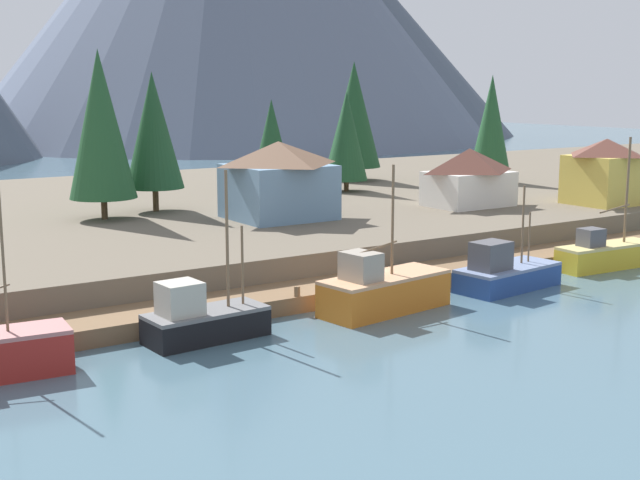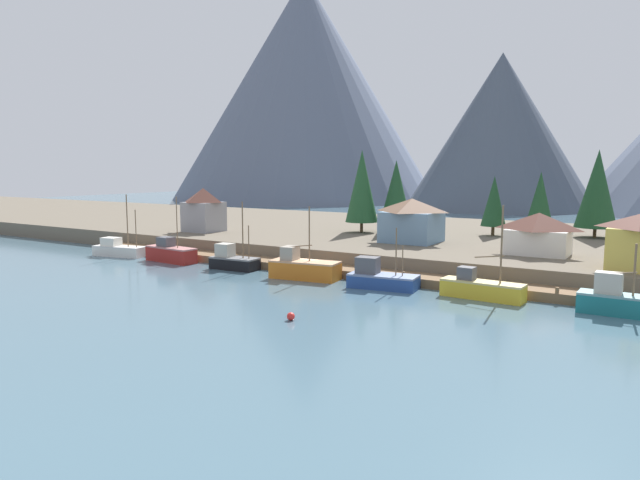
# 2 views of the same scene
# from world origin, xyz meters

# --- Properties ---
(ground_plane) EXTENTS (400.00, 400.00, 1.00)m
(ground_plane) POSITION_xyz_m (0.00, 20.00, -0.50)
(ground_plane) COLOR #476675
(dock) EXTENTS (80.00, 4.00, 1.60)m
(dock) POSITION_xyz_m (0.00, 1.99, 0.50)
(dock) COLOR brown
(dock) RESTS_ON ground_plane
(shoreline_bank) EXTENTS (400.00, 56.00, 2.50)m
(shoreline_bank) POSITION_xyz_m (0.00, 32.00, 1.25)
(shoreline_bank) COLOR #665B4C
(shoreline_bank) RESTS_ON ground_plane
(mountain_far_ridge) EXTENTS (91.09, 91.09, 51.37)m
(mountain_far_ridge) POSITION_xyz_m (105.91, 152.80, 25.68)
(mountain_far_ridge) COLOR #475160
(mountain_far_ridge) RESTS_ON ground_plane
(fishing_boat_black) EXTENTS (6.51, 3.05, 8.77)m
(fishing_boat_black) POSITION_xyz_m (-10.97, -1.68, 1.13)
(fishing_boat_black) COLOR black
(fishing_boat_black) RESTS_ON ground_plane
(fishing_boat_orange) EXTENTS (8.52, 4.11, 8.57)m
(fishing_boat_orange) POSITION_xyz_m (0.35, -2.25, 1.27)
(fishing_boat_orange) COLOR #CC6B1E
(fishing_boat_orange) RESTS_ON ground_plane
(fishing_boat_blue) EXTENTS (7.77, 3.94, 6.66)m
(fishing_boat_blue) POSITION_xyz_m (10.35, -2.18, 1.07)
(fishing_boat_blue) COLOR navy
(fishing_boat_blue) RESTS_ON ground_plane
(fishing_boat_yellow) EXTENTS (8.31, 2.76, 9.42)m
(fishing_boat_yellow) POSITION_xyz_m (21.17, -1.49, 1.04)
(fishing_boat_yellow) COLOR gold
(fishing_boat_yellow) RESTS_ON ground_plane
(house_blue) EXTENTS (7.82, 7.35, 6.19)m
(house_blue) POSITION_xyz_m (5.33, 18.00, 5.66)
(house_blue) COLOR #6689A8
(house_blue) RESTS_ON shoreline_bank
(house_yellow) EXTENTS (6.31, 5.66, 5.89)m
(house_yellow) POSITION_xyz_m (34.26, 9.21, 5.50)
(house_yellow) COLOR gold
(house_yellow) RESTS_ON shoreline_bank
(house_white) EXTENTS (7.47, 5.35, 5.11)m
(house_white) POSITION_xyz_m (23.13, 15.02, 5.11)
(house_white) COLOR silver
(house_white) RESTS_ON shoreline_bank
(conifer_near_left) EXTENTS (3.85, 3.85, 9.28)m
(conifer_near_left) POSITION_xyz_m (12.94, 32.18, 7.87)
(conifer_near_left) COLOR #4C3823
(conifer_near_left) RESTS_ON shoreline_bank
(conifer_near_right) EXTENTS (4.92, 4.92, 11.71)m
(conifer_near_right) POSITION_xyz_m (-1.37, 27.23, 9.33)
(conifer_near_right) COLOR #4C3823
(conifer_near_right) RESTS_ON shoreline_bank
(conifer_mid_left) EXTENTS (6.08, 6.08, 13.23)m
(conifer_mid_left) POSITION_xyz_m (26.77, 37.69, 9.87)
(conifer_mid_left) COLOR #4C3823
(conifer_mid_left) RESTS_ON shoreline_bank
(conifer_mid_right) EXTENTS (4.28, 4.28, 9.98)m
(conifer_mid_right) POSITION_xyz_m (20.23, 29.76, 8.05)
(conifer_mid_right) COLOR #4C3823
(conifer_mid_right) RESTS_ON shoreline_bank
(conifer_back_left) EXTENTS (5.32, 5.32, 13.39)m
(conifer_back_left) POSITION_xyz_m (-6.56, 25.31, 10.04)
(conifer_back_left) COLOR #4C3823
(conifer_back_left) RESTS_ON shoreline_bank
(conifer_back_right) EXTENTS (4.33, 4.33, 11.76)m
(conifer_back_right) POSITION_xyz_m (38.42, 28.01, 9.07)
(conifer_back_right) COLOR #4C3823
(conifer_back_right) RESTS_ON shoreline_bank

